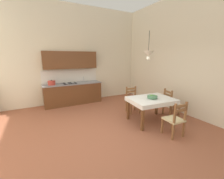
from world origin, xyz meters
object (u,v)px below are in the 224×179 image
(dining_chair_window_side, at_px, (171,103))
(fruit_bowl, at_px, (152,97))
(dining_table, at_px, (151,102))
(dining_chair_camera_side, at_px, (175,120))
(pendant_lamp, at_px, (148,54))
(dining_chair_kitchen_side, at_px, (133,100))
(kitchen_cabinetry, at_px, (72,84))

(dining_chair_window_side, xyz_separation_m, fruit_bowl, (-0.94, -0.08, 0.37))
(dining_table, bearing_deg, fruit_bowl, -102.85)
(dining_chair_camera_side, height_order, pendant_lamp, pendant_lamp)
(dining_table, height_order, dining_chair_kitchen_side, dining_chair_kitchen_side)
(dining_table, xyz_separation_m, dining_chair_kitchen_side, (-0.03, 0.91, -0.18))
(pendant_lamp, bearing_deg, fruit_bowl, -52.30)
(dining_chair_window_side, bearing_deg, fruit_bowl, -175.01)
(fruit_bowl, distance_m, pendant_lamp, 1.27)
(kitchen_cabinetry, bearing_deg, dining_chair_window_side, -47.90)
(dining_chair_window_side, bearing_deg, pendant_lamp, 176.46)
(dining_chair_camera_side, xyz_separation_m, pendant_lamp, (-0.06, 1.04, 1.63))
(dining_chair_window_side, relative_size, dining_chair_kitchen_side, 1.00)
(dining_chair_window_side, height_order, dining_chair_kitchen_side, same)
(dining_table, bearing_deg, dining_chair_camera_side, -93.80)
(dining_chair_window_side, distance_m, dining_chair_camera_side, 1.39)
(dining_chair_window_side, distance_m, pendant_lamp, 1.94)
(dining_chair_kitchen_side, height_order, fruit_bowl, dining_chair_kitchen_side)
(kitchen_cabinetry, distance_m, dining_chair_kitchen_side, 2.66)
(fruit_bowl, bearing_deg, pendant_lamp, 127.70)
(kitchen_cabinetry, height_order, dining_table, kitchen_cabinetry)
(dining_chair_kitchen_side, bearing_deg, pendant_lamp, -96.85)
(pendant_lamp, bearing_deg, dining_chair_window_side, -3.54)
(dining_chair_camera_side, relative_size, fruit_bowl, 3.10)
(dining_table, distance_m, dining_chair_window_side, 0.95)
(dining_chair_camera_side, bearing_deg, dining_chair_window_side, 44.40)
(fruit_bowl, xyz_separation_m, pendant_lamp, (-0.11, 0.15, 1.26))
(kitchen_cabinetry, bearing_deg, fruit_bowl, -60.58)
(kitchen_cabinetry, height_order, dining_chair_window_side, kitchen_cabinetry)
(dining_chair_camera_side, bearing_deg, pendant_lamp, 93.40)
(fruit_bowl, relative_size, pendant_lamp, 0.37)
(dining_chair_window_side, xyz_separation_m, pendant_lamp, (-1.06, 0.07, 1.63))
(kitchen_cabinetry, distance_m, pendant_lamp, 3.47)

